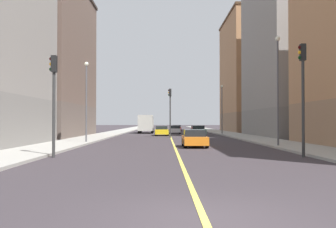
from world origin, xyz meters
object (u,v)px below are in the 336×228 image
car_yellow (161,131)px  street_lamp_left_far (222,104)px  street_lamp_right_near (86,93)px  building_right_midblock (45,60)px  car_red (177,128)px  street_lamp_left_near (278,80)px  building_left_mid (292,51)px  traffic_light_left_near (303,84)px  car_white (175,130)px  car_orange (195,139)px  traffic_light_right_near (54,91)px  building_left_far (252,74)px  traffic_light_median_far (170,106)px  box_truck (146,124)px  car_green (198,130)px

car_yellow → street_lamp_left_far: bearing=22.6°
street_lamp_right_near → building_right_midblock: bearing=120.9°
street_lamp_left_far → car_yellow: 10.36m
car_yellow → car_red: 23.21m
street_lamp_left_near → car_red: size_ratio=1.77×
building_left_mid → traffic_light_left_near: bearing=-107.9°
street_lamp_left_far → building_left_mid: bearing=-42.1°
car_white → car_orange: bearing=-88.9°
car_yellow → car_red: bearing=83.0°
traffic_light_right_near → street_lamp_left_far: size_ratio=0.76×
car_white → car_red: (0.75, 14.36, -0.02)m
street_lamp_right_near → traffic_light_left_near: bearing=-42.5°
building_left_far → traffic_light_median_far: size_ratio=3.69×
building_left_far → car_orange: bearing=-108.7°
traffic_light_left_near → street_lamp_left_far: (1.02, 35.03, 0.53)m
traffic_light_median_far → car_white: (1.00, 15.36, -3.15)m
traffic_light_right_near → street_lamp_right_near: street_lamp_right_near is taller
car_yellow → traffic_light_median_far: bearing=-80.9°
street_lamp_left_far → car_red: bearing=107.4°
traffic_light_right_near → car_yellow: (5.56, 31.33, -2.93)m
street_lamp_right_near → car_white: street_lamp_right_near is taller
car_orange → box_truck: bearing=98.8°
building_left_far → car_green: size_ratio=4.78×
building_right_midblock → box_truck: building_right_midblock is taller
traffic_light_right_near → car_white: bearing=79.2°
traffic_light_left_near → box_truck: bearing=104.0°
car_green → box_truck: box_truck is taller
car_orange → car_green: car_green is taller
street_lamp_left_near → car_white: bearing=101.9°
traffic_light_left_near → car_yellow: 32.47m
car_white → car_red: bearing=87.0°
traffic_light_left_near → car_yellow: bearing=104.1°
street_lamp_left_near → traffic_light_left_near: bearing=-97.4°
street_lamp_left_near → box_truck: 36.42m
traffic_light_median_far → street_lamp_left_near: size_ratio=0.72×
building_right_midblock → car_red: 33.96m
car_yellow → box_truck: (-2.63, 10.82, 0.93)m
building_left_far → car_white: 20.57m
building_left_mid → car_red: 31.74m
street_lamp_left_far → street_lamp_left_near: bearing=-90.0°
traffic_light_median_far → car_red: 29.94m
traffic_light_right_near → traffic_light_median_far: bearing=74.9°
traffic_light_right_near → box_truck: (2.93, 42.15, -1.99)m
car_red → building_right_midblock: bearing=-121.9°
building_right_midblock → street_lamp_left_near: building_right_midblock is taller
street_lamp_left_near → car_orange: 7.61m
building_left_mid → car_yellow: 20.07m
traffic_light_median_far → street_lamp_left_far: street_lamp_left_far is taller
street_lamp_left_far → car_red: size_ratio=1.55×
building_left_far → car_yellow: bearing=-131.9°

